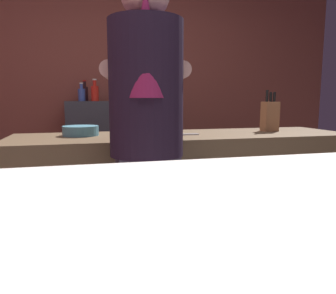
# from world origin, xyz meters

# --- Properties ---
(wall_back) EXTENTS (5.20, 0.10, 2.70)m
(wall_back) POSITION_xyz_m (0.00, 2.20, 1.35)
(wall_back) COLOR brown
(wall_back) RESTS_ON ground
(prep_counter) EXTENTS (2.10, 0.60, 0.92)m
(prep_counter) POSITION_xyz_m (0.35, 0.59, 0.46)
(prep_counter) COLOR brown
(prep_counter) RESTS_ON ground
(back_shelf) EXTENTS (0.81, 0.36, 1.12)m
(back_shelf) POSITION_xyz_m (-0.03, 1.92, 0.56)
(back_shelf) COLOR #33353D
(back_shelf) RESTS_ON ground
(bartender) EXTENTS (0.46, 0.54, 1.70)m
(bartender) POSITION_xyz_m (0.02, 0.14, 0.99)
(bartender) COLOR #342B3B
(bartender) RESTS_ON ground
(knife_block) EXTENTS (0.10, 0.08, 0.28)m
(knife_block) POSITION_xyz_m (0.96, 0.64, 1.03)
(knife_block) COLOR brown
(knife_block) RESTS_ON prep_counter
(mixing_bowl) EXTENTS (0.21, 0.21, 0.06)m
(mixing_bowl) POSITION_xyz_m (-0.29, 0.67, 0.95)
(mixing_bowl) COLOR teal
(mixing_bowl) RESTS_ON prep_counter
(chefs_knife) EXTENTS (0.24, 0.03, 0.01)m
(chefs_knife) POSITION_xyz_m (0.30, 0.54, 0.93)
(chefs_knife) COLOR silver
(chefs_knife) RESTS_ON prep_counter
(bottle_hot_sauce) EXTENTS (0.07, 0.07, 0.21)m
(bottle_hot_sauce) POSITION_xyz_m (-0.16, 1.83, 1.20)
(bottle_hot_sauce) COLOR red
(bottle_hot_sauce) RESTS_ON back_shelf
(bottle_vinegar) EXTENTS (0.07, 0.07, 0.17)m
(bottle_vinegar) POSITION_xyz_m (-0.28, 1.87, 1.19)
(bottle_vinegar) COLOR #374F9E
(bottle_vinegar) RESTS_ON back_shelf
(bottle_soy) EXTENTS (0.06, 0.06, 0.20)m
(bottle_soy) POSITION_xyz_m (-0.25, 1.97, 1.20)
(bottle_soy) COLOR black
(bottle_soy) RESTS_ON back_shelf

